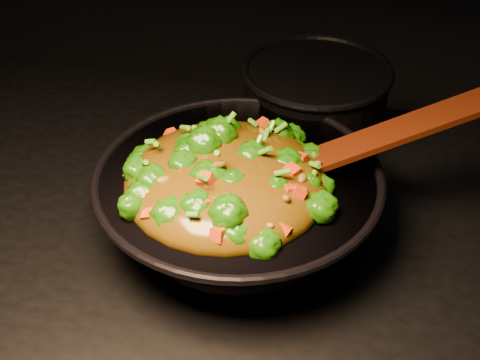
% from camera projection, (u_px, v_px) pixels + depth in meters
% --- Properties ---
extents(wok, '(0.50, 0.50, 0.11)m').
position_uv_depth(wok, '(238.00, 206.00, 0.97)').
color(wok, black).
rests_on(wok, stovetop).
extents(stir_fry, '(0.36, 0.36, 0.10)m').
position_uv_depth(stir_fry, '(226.00, 157.00, 0.88)').
color(stir_fry, '#1D5C06').
rests_on(stir_fry, wok).
extents(spatula, '(0.32, 0.14, 0.13)m').
position_uv_depth(spatula, '(379.00, 138.00, 0.91)').
color(spatula, '#371108').
rests_on(spatula, wok).
extents(back_pot, '(0.30, 0.30, 0.14)m').
position_uv_depth(back_pot, '(314.00, 103.00, 1.16)').
color(back_pot, black).
rests_on(back_pot, stovetop).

